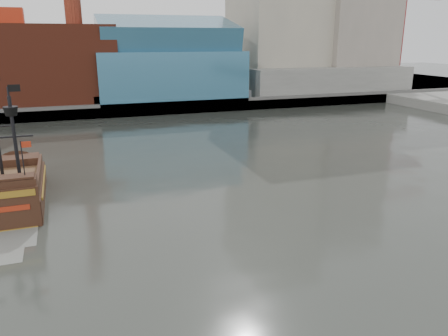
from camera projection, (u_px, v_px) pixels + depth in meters
name	position (u px, v px, depth m)	size (l,w,h in m)	color
ground	(257.00, 277.00, 27.68)	(400.00, 400.00, 0.00)	#252823
promenade_far	(112.00, 94.00, 110.59)	(220.00, 60.00, 2.00)	slate
seawall	(127.00, 110.00, 83.83)	(220.00, 1.00, 2.60)	#4C4C49
crane_a	(400.00, 21.00, 121.30)	(22.50, 4.00, 32.25)	slate
crane_b	(402.00, 35.00, 134.40)	(19.10, 4.00, 26.25)	slate
pirate_ship	(13.00, 192.00, 39.68)	(5.51, 16.61, 12.37)	black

